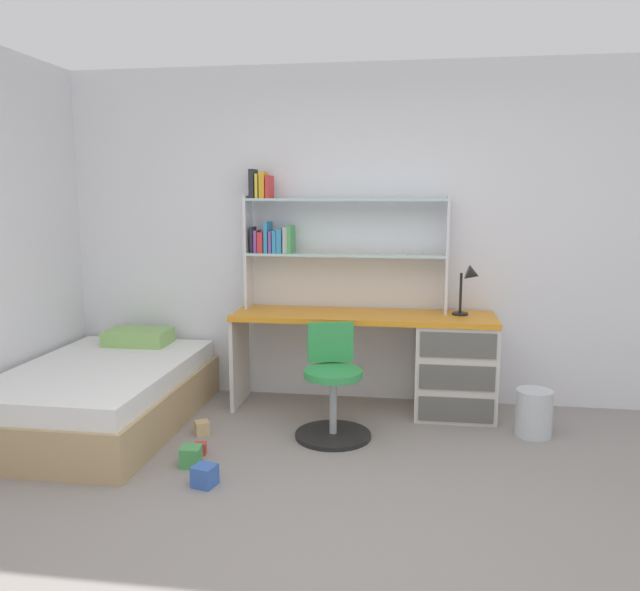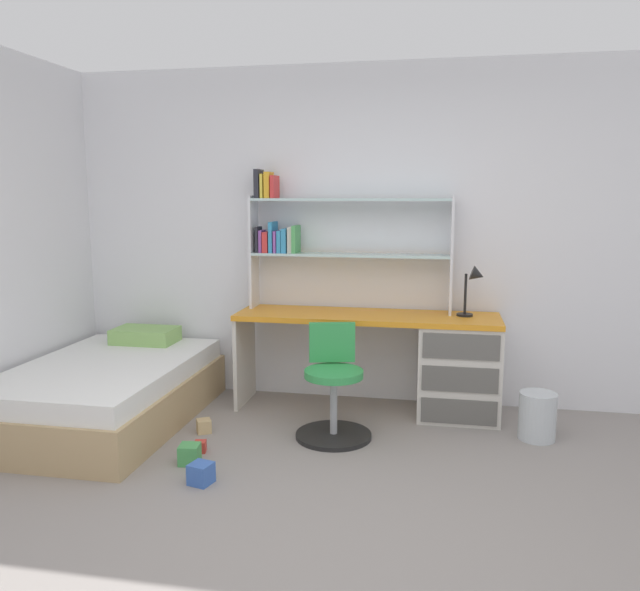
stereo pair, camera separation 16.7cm
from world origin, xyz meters
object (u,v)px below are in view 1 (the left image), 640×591
desk (432,360)px  toy_block_blue_1 (205,476)px  waste_bin (534,413)px  toy_block_natural_0 (202,428)px  bed_platform (102,395)px  bookshelf_hutch (316,232)px  toy_block_red_3 (200,449)px  toy_block_green_2 (191,456)px  desk_lamp (470,282)px  swivel_chair (333,394)px

desk → toy_block_blue_1: (-1.30, -1.44, -0.35)m
waste_bin → toy_block_natural_0: bearing=-171.9°
waste_bin → toy_block_natural_0: size_ratio=3.45×
bed_platform → toy_block_natural_0: size_ratio=19.22×
bookshelf_hutch → toy_block_natural_0: 1.70m
bookshelf_hutch → waste_bin: (1.60, -0.52, -1.20)m
waste_bin → toy_block_red_3: size_ratio=4.43×
bookshelf_hutch → toy_block_green_2: (-0.56, -1.35, -1.30)m
toy_block_blue_1 → desk_lamp: bearing=43.2°
desk → desk_lamp: 0.65m
bed_platform → desk: bearing=14.7°
desk → bookshelf_hutch: size_ratio=1.26×
bookshelf_hutch → toy_block_green_2: bookshelf_hutch is taller
swivel_chair → toy_block_green_2: bearing=-142.1°
swivel_chair → bed_platform: (-1.67, -0.04, -0.07)m
swivel_chair → toy_block_green_2: swivel_chair is taller
swivel_chair → waste_bin: (1.37, 0.21, -0.14)m
desk_lamp → waste_bin: (0.43, -0.40, -0.84)m
desk → bed_platform: size_ratio=1.10×
waste_bin → desk_lamp: bearing=137.0°
desk → toy_block_red_3: 1.83m
bookshelf_hutch → toy_block_blue_1: 2.09m
desk_lamp → toy_block_green_2: (-1.73, -1.23, -0.95)m
desk → toy_block_red_3: size_ratio=27.07×
bed_platform → toy_block_green_2: 1.06m
toy_block_green_2 → bed_platform: bearing=146.5°
toy_block_natural_0 → toy_block_green_2: (0.10, -0.50, 0.01)m
toy_block_red_3 → swivel_chair: bearing=28.8°
toy_block_blue_1 → toy_block_natural_0: bearing=110.2°
waste_bin → toy_block_red_3: (-2.16, -0.65, -0.13)m
swivel_chair → toy_block_red_3: 0.95m
bed_platform → toy_block_blue_1: bearing=-38.2°
bed_platform → toy_block_green_2: size_ratio=14.87×
desk → bed_platform: desk is taller
bookshelf_hutch → swivel_chair: bookshelf_hutch is taller
swivel_chair → toy_block_natural_0: bearing=-172.8°
bookshelf_hutch → toy_block_green_2: 1.96m
bookshelf_hutch → toy_block_blue_1: (-0.39, -1.59, -1.30)m
desk_lamp → toy_block_blue_1: size_ratio=3.17×
bed_platform → toy_block_natural_0: bearing=-5.5°
swivel_chair → toy_block_blue_1: 1.09m
bookshelf_hutch → waste_bin: 2.07m
waste_bin → toy_block_blue_1: bearing=-151.7°
bookshelf_hutch → toy_block_natural_0: bookshelf_hutch is taller
swivel_chair → toy_block_natural_0: size_ratio=8.17×
desk_lamp → swivel_chair: desk_lamp is taller
bookshelf_hutch → toy_block_blue_1: bookshelf_hutch is taller
bookshelf_hutch → toy_block_red_3: 1.85m
swivel_chair → toy_block_green_2: 1.03m
desk → desk_lamp: desk_lamp is taller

